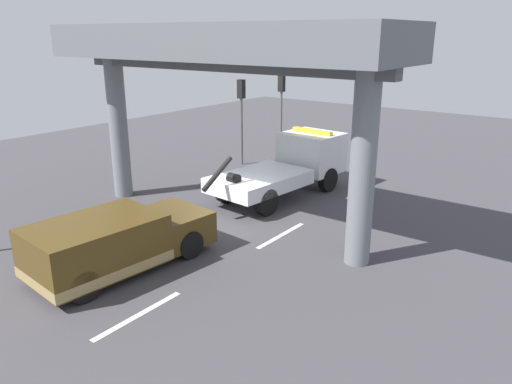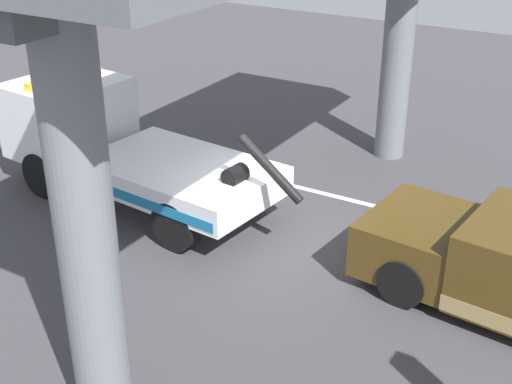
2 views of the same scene
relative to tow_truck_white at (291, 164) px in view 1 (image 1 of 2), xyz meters
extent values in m
cube|color=#423F44|center=(-4.06, 0.08, -1.25)|extent=(60.00, 40.00, 0.10)
cube|color=silver|center=(-10.06, -2.27, -1.20)|extent=(2.60, 0.16, 0.01)
cube|color=silver|center=(-4.06, -2.27, -1.20)|extent=(2.60, 0.16, 0.01)
cube|color=silver|center=(1.94, -2.27, -1.20)|extent=(2.60, 0.16, 0.01)
cube|color=white|center=(-1.92, 0.19, -0.28)|extent=(4.06, 2.77, 0.55)
cube|color=white|center=(1.39, -0.14, 0.27)|extent=(2.27, 2.50, 1.65)
cube|color=black|center=(2.00, -0.20, 0.64)|extent=(0.28, 2.20, 0.66)
cube|color=#196B9E|center=(-1.80, 1.39, -0.36)|extent=(3.63, 0.38, 0.20)
cylinder|color=black|center=(-4.10, 0.41, 0.46)|extent=(1.42, 0.32, 1.07)
cylinder|color=black|center=(-3.30, 0.33, 0.12)|extent=(0.40, 0.48, 0.36)
cube|color=yellow|center=(1.39, -0.14, 1.18)|extent=(0.43, 1.93, 0.16)
cylinder|color=black|center=(1.30, 0.91, -0.70)|extent=(1.03, 0.42, 1.00)
cylinder|color=black|center=(1.09, -1.16, -0.70)|extent=(1.03, 0.42, 1.00)
cylinder|color=black|center=(-2.58, 1.30, -0.70)|extent=(1.03, 0.42, 1.00)
cylinder|color=black|center=(-2.79, -0.77, -0.70)|extent=(1.03, 0.42, 1.00)
cube|color=#4C3814|center=(-9.39, 0.14, -0.30)|extent=(3.66, 2.53, 1.35)
cube|color=#4C3814|center=(-6.82, -0.12, -0.50)|extent=(1.93, 2.27, 0.95)
cube|color=black|center=(-7.65, -0.03, 0.00)|extent=(0.25, 1.93, 0.59)
cube|color=#9E8451|center=(-9.39, 0.14, -0.79)|extent=(3.68, 2.55, 0.28)
cylinder|color=black|center=(-6.87, 0.85, -0.78)|extent=(0.86, 0.36, 0.84)
cylinder|color=black|center=(-7.06, -1.06, -0.78)|extent=(0.86, 0.36, 0.84)
cylinder|color=black|center=(-10.24, 1.19, -0.78)|extent=(0.86, 0.36, 0.84)
cylinder|color=black|center=(-10.44, -0.72, -0.78)|extent=(0.86, 0.36, 0.84)
cylinder|color=slate|center=(-4.38, 5.27, 1.56)|extent=(0.72, 0.72, 5.53)
cylinder|color=slate|center=(-4.38, -5.12, 1.56)|extent=(0.72, 0.72, 5.53)
cube|color=#5B5F63|center=(-4.38, 0.08, 4.87)|extent=(3.60, 12.40, 1.08)
cube|color=#4A4E52|center=(-4.38, 0.08, 4.15)|extent=(0.50, 12.00, 0.36)
cylinder|color=#515456|center=(2.44, 4.50, 0.45)|extent=(0.12, 0.12, 3.30)
cube|color=black|center=(2.44, 4.50, 2.55)|extent=(0.28, 0.32, 0.90)
sphere|color=#360605|center=(2.60, 4.50, 2.85)|extent=(0.18, 0.18, 0.18)
sphere|color=#3A2D06|center=(2.60, 4.50, 2.55)|extent=(0.18, 0.18, 0.18)
sphere|color=green|center=(2.60, 4.50, 2.25)|extent=(0.18, 0.18, 0.18)
cylinder|color=#515456|center=(5.94, 4.50, 0.46)|extent=(0.12, 0.12, 3.32)
cube|color=black|center=(5.94, 4.50, 2.56)|extent=(0.28, 0.32, 0.90)
sphere|color=#360605|center=(6.10, 4.50, 2.86)|extent=(0.18, 0.18, 0.18)
sphere|color=#3A2D06|center=(6.10, 4.50, 2.56)|extent=(0.18, 0.18, 0.18)
sphere|color=green|center=(6.10, 4.50, 2.26)|extent=(0.18, 0.18, 0.18)
camera|label=1|loc=(-16.53, -10.56, 5.12)|focal=34.59mm
camera|label=2|loc=(-9.66, 10.29, 5.51)|focal=48.43mm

